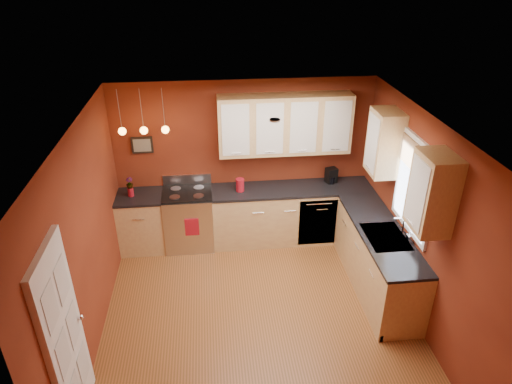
{
  "coord_description": "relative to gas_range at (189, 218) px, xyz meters",
  "views": [
    {
      "loc": [
        -0.53,
        -4.48,
        4.26
      ],
      "look_at": [
        0.07,
        1.0,
        1.32
      ],
      "focal_mm": 32.0,
      "sensor_mm": 36.0,
      "label": 1
    }
  ],
  "objects": [
    {
      "name": "base_cabinets_right",
      "position": [
        2.62,
        -1.35,
        -0.03
      ],
      "size": [
        0.6,
        2.1,
        0.9
      ],
      "primitive_type": "cube",
      "color": "#D4B672",
      "rests_on": "floor"
    },
    {
      "name": "door_left_wall",
      "position": [
        -1.05,
        -3.0,
        0.54
      ],
      "size": [
        0.12,
        0.82,
        2.05
      ],
      "color": "white",
      "rests_on": "floor"
    },
    {
      "name": "ceiling",
      "position": [
        0.92,
        -1.8,
        2.12
      ],
      "size": [
        4.0,
        4.2,
        0.02
      ],
      "primitive_type": "cube",
      "color": "white",
      "rests_on": "wall_back"
    },
    {
      "name": "wall_left",
      "position": [
        -1.08,
        -1.8,
        0.82
      ],
      "size": [
        0.02,
        4.2,
        2.6
      ],
      "primitive_type": "cube",
      "color": "maroon",
      "rests_on": "floor"
    },
    {
      "name": "base_cabinets_back_left",
      "position": [
        -0.73,
        -0.0,
        -0.03
      ],
      "size": [
        0.7,
        0.6,
        0.9
      ],
      "primitive_type": "cube",
      "color": "#D4B672",
      "rests_on": "floor"
    },
    {
      "name": "upper_cabinets_right",
      "position": [
        2.75,
        -1.48,
        1.47
      ],
      "size": [
        0.35,
        1.95,
        0.9
      ],
      "primitive_type": "cube",
      "color": "#D4B672",
      "rests_on": "wall_right"
    },
    {
      "name": "coffee_maker",
      "position": [
        2.3,
        0.12,
        0.57
      ],
      "size": [
        0.2,
        0.2,
        0.24
      ],
      "rotation": [
        0.0,
        0.0,
        0.29
      ],
      "color": "black",
      "rests_on": "counter_back_right"
    },
    {
      "name": "wall_picture",
      "position": [
        -0.63,
        0.28,
        1.17
      ],
      "size": [
        0.32,
        0.03,
        0.26
      ],
      "primitive_type": "cube",
      "color": "black",
      "rests_on": "wall_back"
    },
    {
      "name": "wall_front",
      "position": [
        0.92,
        -3.9,
        0.82
      ],
      "size": [
        4.0,
        0.02,
        2.6
      ],
      "primitive_type": "cube",
      "color": "maroon",
      "rests_on": "floor"
    },
    {
      "name": "counter_back_left",
      "position": [
        -0.73,
        -0.0,
        0.44
      ],
      "size": [
        0.7,
        0.62,
        0.04
      ],
      "primitive_type": "cube",
      "color": "black",
      "rests_on": "base_cabinets_back_left"
    },
    {
      "name": "upper_cabinets_back",
      "position": [
        1.52,
        0.12,
        1.47
      ],
      "size": [
        2.0,
        0.35,
        0.9
      ],
      "primitive_type": "cube",
      "color": "#D4B672",
      "rests_on": "wall_back"
    },
    {
      "name": "dish_towel",
      "position": [
        0.05,
        -0.33,
        0.04
      ],
      "size": [
        0.21,
        0.01,
        0.29
      ],
      "primitive_type": "cube",
      "color": "maroon",
      "rests_on": "gas_range"
    },
    {
      "name": "gas_range",
      "position": [
        0.0,
        0.0,
        0.0
      ],
      "size": [
        0.76,
        0.64,
        1.11
      ],
      "color": "silver",
      "rests_on": "floor"
    },
    {
      "name": "dishwasher_front",
      "position": [
        2.02,
        -0.29,
        -0.03
      ],
      "size": [
        0.6,
        0.02,
        0.8
      ],
      "primitive_type": "cube",
      "color": "silver",
      "rests_on": "base_cabinets_back_right"
    },
    {
      "name": "floor",
      "position": [
        0.92,
        -1.8,
        -0.48
      ],
      "size": [
        4.2,
        4.2,
        0.0
      ],
      "primitive_type": "plane",
      "color": "#97542C",
      "rests_on": "ground"
    },
    {
      "name": "base_cabinets_back_right",
      "position": [
        1.65,
        -0.0,
        -0.03
      ],
      "size": [
        2.54,
        0.6,
        0.9
      ],
      "primitive_type": "cube",
      "color": "#D4B672",
      "rests_on": "floor"
    },
    {
      "name": "window",
      "position": [
        2.89,
        -1.5,
        1.21
      ],
      "size": [
        0.06,
        1.02,
        1.22
      ],
      "color": "white",
      "rests_on": "wall_right"
    },
    {
      "name": "wall_right",
      "position": [
        2.92,
        -1.8,
        0.82
      ],
      "size": [
        0.02,
        4.2,
        2.6
      ],
      "primitive_type": "cube",
      "color": "maroon",
      "rests_on": "floor"
    },
    {
      "name": "sink",
      "position": [
        2.62,
        -1.5,
        0.43
      ],
      "size": [
        0.5,
        0.7,
        0.33
      ],
      "color": "gray",
      "rests_on": "counter_right"
    },
    {
      "name": "soap_pump",
      "position": [
        2.87,
        -1.67,
        0.54
      ],
      "size": [
        0.08,
        0.08,
        0.16
      ],
      "primitive_type": "imported",
      "rotation": [
        0.0,
        0.0,
        -0.04
      ],
      "color": "white",
      "rests_on": "counter_right"
    },
    {
      "name": "counter_back_right",
      "position": [
        1.65,
        -0.0,
        0.44
      ],
      "size": [
        2.54,
        0.62,
        0.04
      ],
      "primitive_type": "cube",
      "color": "black",
      "rests_on": "base_cabinets_back_right"
    },
    {
      "name": "pendant_lights",
      "position": [
        -0.53,
        -0.05,
        1.53
      ],
      "size": [
        0.71,
        0.11,
        0.66
      ],
      "color": "gray",
      "rests_on": "ceiling"
    },
    {
      "name": "wall_back",
      "position": [
        0.92,
        0.3,
        0.82
      ],
      "size": [
        4.0,
        0.02,
        2.6
      ],
      "primitive_type": "cube",
      "color": "maroon",
      "rests_on": "floor"
    },
    {
      "name": "red_canister",
      "position": [
        0.82,
        -0.02,
        0.56
      ],
      "size": [
        0.14,
        0.14,
        0.2
      ],
      "color": "maroon",
      "rests_on": "counter_back_right"
    },
    {
      "name": "flowers",
      "position": [
        -0.84,
        -0.01,
        0.67
      ],
      "size": [
        0.11,
        0.11,
        0.19
      ],
      "primitive_type": "imported",
      "rotation": [
        0.0,
        0.0,
        -0.02
      ],
      "color": "maroon",
      "rests_on": "red_vase"
    },
    {
      "name": "counter_right",
      "position": [
        2.62,
        -1.35,
        0.44
      ],
      "size": [
        0.62,
        2.1,
        0.04
      ],
      "primitive_type": "cube",
      "color": "black",
      "rests_on": "base_cabinets_right"
    },
    {
      "name": "red_vase",
      "position": [
        -0.84,
        -0.01,
        0.53
      ],
      "size": [
        0.09,
        0.09,
        0.14
      ],
      "primitive_type": "cylinder",
      "color": "maroon",
      "rests_on": "counter_back_left"
    }
  ]
}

